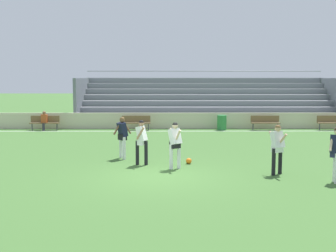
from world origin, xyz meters
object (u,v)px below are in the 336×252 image
bench_near_bin (136,121)px  bench_far_left (45,121)px  bleacher_stand (208,100)px  bench_centre_sideline (265,121)px  player_white_trailing_run (175,141)px  player_white_wide_right (142,138)px  player_white_dropping_back (277,145)px  spectator_seated (44,119)px  trash_bin (222,123)px  bench_far_right (332,121)px  player_dark_challenging (122,134)px  soccer_ball (189,161)px

bench_near_bin → bench_far_left: bearing=180.0°
bleacher_stand → bench_centre_sideline: size_ratio=10.14×
player_white_trailing_run → player_white_wide_right: player_white_wide_right is taller
bench_far_left → player_white_dropping_back: (11.33, -12.43, 0.46)m
spectator_seated → player_white_wide_right: player_white_wide_right is taller
bench_far_left → player_white_wide_right: (6.69, -10.79, 0.46)m
bench_near_bin → trash_bin: bearing=0.2°
bench_near_bin → bench_centre_sideline: size_ratio=1.00×
bench_near_bin → trash_bin: trash_bin is taller
bench_near_bin → bench_far_right: size_ratio=1.00×
player_white_dropping_back → bench_far_left: bearing=132.3°
bleacher_stand → player_white_wide_right: 15.35m
spectator_seated → player_dark_challenging: 11.09m
bench_far_right → player_white_trailing_run: size_ratio=1.07×
bench_far_right → bleacher_stand: bearing=151.5°
spectator_seated → player_white_dropping_back: size_ratio=0.72×
bench_far_left → player_white_wide_right: size_ratio=1.07×
bench_centre_sideline → player_white_dropping_back: player_white_dropping_back is taller
bench_near_bin → trash_bin: 5.40m
spectator_seated → player_white_dropping_back: player_white_dropping_back is taller
soccer_ball → player_white_trailing_run: bearing=-121.3°
player_white_dropping_back → player_dark_challenging: bearing=152.2°
spectator_seated → player_white_dropping_back: bearing=-47.4°
bench_far_left → spectator_seated: bearing=-90.0°
player_white_trailing_run → player_white_dropping_back: player_white_dropping_back is taller
bench_centre_sideline → bench_near_bin: bearing=180.0°
bench_far_left → player_white_trailing_run: (7.92, -11.50, 0.45)m
bench_near_bin → player_white_dropping_back: player_white_dropping_back is taller
bench_far_right → spectator_seated: 18.06m
soccer_ball → bench_centre_sideline: bearing=63.0°
bench_near_bin → player_white_dropping_back: (5.59, -12.43, 0.46)m
bench_centre_sideline → player_white_dropping_back: bearing=-101.5°
bench_centre_sideline → player_dark_challenging: player_dark_challenging is taller
bench_centre_sideline → trash_bin: bearing=179.6°
player_white_wide_right → player_dark_challenging: (-0.84, 1.25, 0.00)m
bench_centre_sideline → player_white_dropping_back: 12.69m
bench_far_right → soccer_ball: size_ratio=8.18×
trash_bin → bench_centre_sideline: bearing=-0.4°
player_white_trailing_run → bleacher_stand: bearing=80.1°
player_white_trailing_run → player_white_dropping_back: (3.41, -0.92, 0.01)m
bench_near_bin → bench_centre_sideline: 8.13m
bench_near_bin → trash_bin: size_ratio=1.92×
player_dark_challenging → bench_centre_sideline: bearing=49.9°
player_white_dropping_back → player_dark_challenging: 6.20m
player_white_wide_right → player_white_dropping_back: (4.64, -1.64, 0.00)m
trash_bin → spectator_seated: 11.14m
bench_far_right → bench_far_left: size_ratio=1.00×
player_white_trailing_run → player_dark_challenging: bearing=136.5°
trash_bin → player_white_wide_right: size_ratio=0.56×
bench_far_right → player_white_trailing_run: 15.34m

